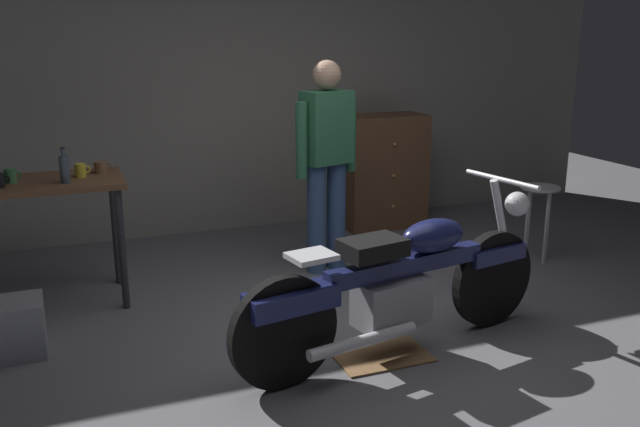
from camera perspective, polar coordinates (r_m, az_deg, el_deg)
The scene contains 13 objects.
ground_plane at distance 4.35m, azimuth 2.69°, elevation -10.64°, with size 12.00×12.00×0.00m, color slate.
back_wall at distance 6.58m, azimuth -7.30°, elevation 12.06°, with size 8.00×0.12×3.10m, color gray.
workbench at distance 5.03m, azimuth -23.50°, elevation 1.19°, with size 1.30×0.64×0.90m.
motorcycle at distance 4.07m, azimuth 6.83°, elevation -5.73°, with size 2.17×0.74×1.00m.
person_standing at distance 5.34m, azimuth 0.55°, elevation 4.72°, with size 0.55×0.32×1.67m.
shop_stool at distance 5.94m, azimuth 17.86°, elevation 0.85°, with size 0.32×0.32×0.64m.
wooden_dresser at distance 6.71m, azimuth 5.29°, elevation 3.55°, with size 0.80×0.47×1.10m.
drip_tray at distance 4.19m, azimuth 5.07°, elevation -11.65°, with size 0.56×0.40×0.01m, color olive.
storage_bin at distance 4.51m, azimuth -24.84°, elevation -8.78°, with size 0.44×0.32×0.34m, color gray.
mug_yellow_tall at distance 5.01m, azimuth -19.39°, elevation 3.43°, with size 0.11×0.07×0.10m.
mug_brown_stoneware at distance 5.10m, azimuth -17.86°, elevation 3.69°, with size 0.12×0.09×0.09m.
mug_green_speckled at distance 4.98m, azimuth -24.46°, elevation 2.88°, with size 0.11×0.08×0.10m.
bottle at distance 4.84m, azimuth -20.60°, elevation 3.53°, with size 0.06×0.06×0.24m.
Camera 1 is at (-1.61, -3.57, 1.89)m, focal length 38.25 mm.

